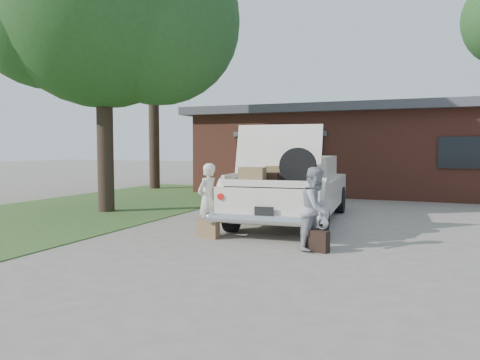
% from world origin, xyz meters
% --- Properties ---
extents(ground, '(90.00, 90.00, 0.00)m').
position_xyz_m(ground, '(0.00, 0.00, 0.00)').
color(ground, gray).
rests_on(ground, ground).
extents(grass_strip, '(6.00, 16.00, 0.02)m').
position_xyz_m(grass_strip, '(-5.50, 3.00, 0.01)').
color(grass_strip, '#2D4C1E').
rests_on(grass_strip, ground).
extents(house, '(12.80, 7.80, 3.30)m').
position_xyz_m(house, '(0.98, 11.47, 1.67)').
color(house, brown).
rests_on(house, ground).
extents(tree_left, '(6.80, 5.91, 8.73)m').
position_xyz_m(tree_left, '(-4.52, 2.21, 5.53)').
color(tree_left, '#38281E').
rests_on(tree_left, ground).
extents(tree_back, '(6.67, 5.80, 10.92)m').
position_xyz_m(tree_back, '(-7.24, 8.90, 7.67)').
color(tree_back, '#38281E').
rests_on(tree_back, ground).
extents(sedan, '(2.52, 5.60, 2.23)m').
position_xyz_m(sedan, '(0.56, 2.55, 0.80)').
color(sedan, beige).
rests_on(sedan, ground).
extents(woman_left, '(0.44, 0.58, 1.44)m').
position_xyz_m(woman_left, '(-0.57, 0.26, 0.72)').
color(woman_left, beige).
rests_on(woman_left, ground).
extents(woman_right, '(0.70, 0.81, 1.43)m').
position_xyz_m(woman_right, '(1.79, -0.33, 0.72)').
color(woman_right, '#929398').
rests_on(woman_right, ground).
extents(suitcase_left, '(0.49, 0.25, 0.36)m').
position_xyz_m(suitcase_left, '(-0.40, -0.06, 0.18)').
color(suitcase_left, brown).
rests_on(suitcase_left, ground).
extents(suitcase_right, '(0.49, 0.29, 0.36)m').
position_xyz_m(suitcase_right, '(1.81, -0.45, 0.18)').
color(suitcase_right, black).
rests_on(suitcase_right, ground).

